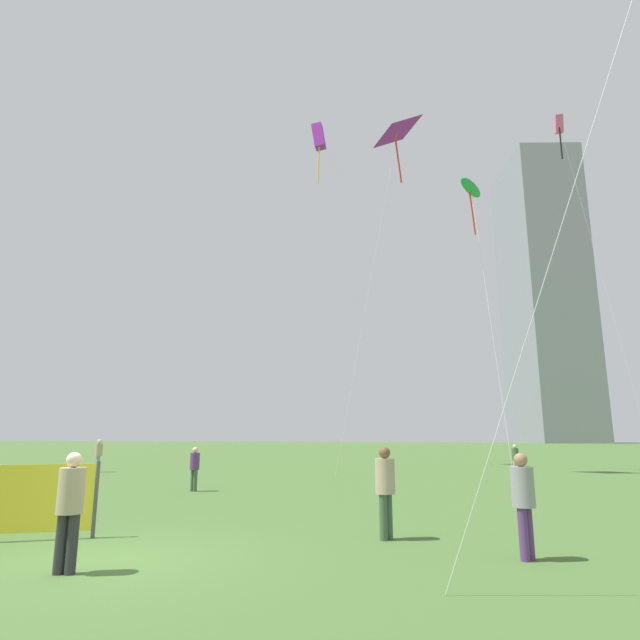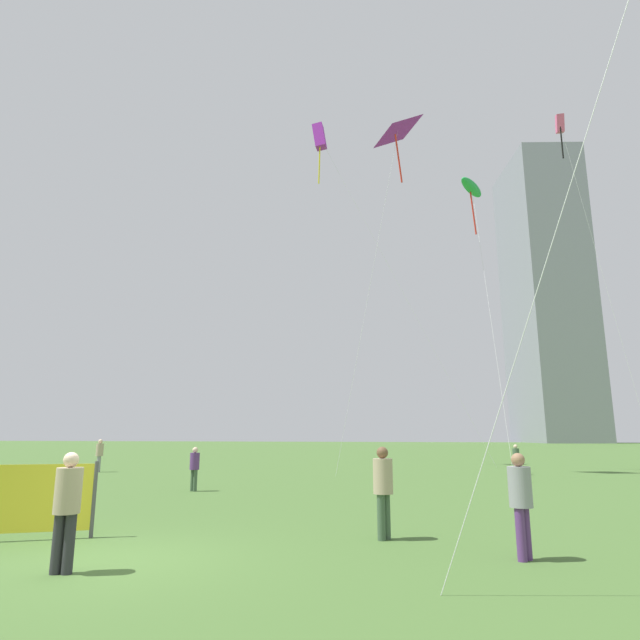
{
  "view_description": "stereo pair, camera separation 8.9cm",
  "coord_description": "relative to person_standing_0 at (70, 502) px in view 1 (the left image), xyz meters",
  "views": [
    {
      "loc": [
        5.41,
        -8.66,
        2.09
      ],
      "look_at": [
        0.86,
        13.68,
        6.93
      ],
      "focal_mm": 30.23,
      "sensor_mm": 36.0,
      "label": 1
    },
    {
      "loc": [
        5.5,
        -8.64,
        2.09
      ],
      "look_at": [
        0.86,
        13.68,
        6.93
      ],
      "focal_mm": 30.23,
      "sensor_mm": 36.0,
      "label": 2
    }
  ],
  "objects": [
    {
      "name": "kite_flying_4",
      "position": [
        15.02,
        28.01,
        21.6
      ],
      "size": [
        3.62,
        0.78,
        23.52
      ],
      "color": "silver",
      "rests_on": "ground"
    },
    {
      "name": "ground",
      "position": [
        0.18,
        0.8,
        -1.05
      ],
      "size": [
        280.0,
        280.0,
        0.0
      ],
      "primitive_type": "plane",
      "color": "#476B30"
    },
    {
      "name": "person_standing_5",
      "position": [
        -3.22,
        11.72,
        -0.12
      ],
      "size": [
        0.36,
        0.36,
        1.61
      ],
      "rotation": [
        0.0,
        0.0,
        2.67
      ],
      "color": "#3F593F",
      "rests_on": "ground"
    },
    {
      "name": "distant_highrise_0",
      "position": [
        35.83,
        137.95,
        36.23
      ],
      "size": [
        19.97,
        27.66,
        74.56
      ],
      "primitive_type": "cube",
      "rotation": [
        0.0,
        0.0,
        0.19
      ],
      "color": "gray",
      "rests_on": "ground"
    },
    {
      "name": "kite_flying_2",
      "position": [
        4.26,
        21.85,
        18.67
      ],
      "size": [
        4.92,
        2.71,
        20.51
      ],
      "color": "silver",
      "rests_on": "ground"
    },
    {
      "name": "person_standing_6",
      "position": [
        7.09,
        2.38,
        -0.02
      ],
      "size": [
        0.39,
        0.39,
        1.77
      ],
      "rotation": [
        0.0,
        0.0,
        4.08
      ],
      "color": "#593372",
      "rests_on": "ground"
    },
    {
      "name": "kite_flying_1",
      "position": [
        8.74,
        25.88,
        16.68
      ],
      "size": [
        2.07,
        11.06,
        18.46
      ],
      "color": "silver",
      "rests_on": "ground"
    },
    {
      "name": "person_standing_4",
      "position": [
        9.86,
        22.88,
        -0.15
      ],
      "size": [
        0.34,
        0.34,
        1.55
      ],
      "rotation": [
        0.0,
        0.0,
        3.38
      ],
      "color": "tan",
      "rests_on": "ground"
    },
    {
      "name": "person_standing_3",
      "position": [
        4.6,
        3.73,
        0.01
      ],
      "size": [
        0.41,
        0.41,
        1.83
      ],
      "rotation": [
        0.0,
        0.0,
        1.07
      ],
      "color": "#3F593F",
      "rests_on": "ground"
    },
    {
      "name": "event_banner",
      "position": [
        -2.38,
        2.23,
        -0.24
      ],
      "size": [
        2.14,
        1.08,
        1.53
      ],
      "color": "#4C4C4C",
      "rests_on": "ground"
    },
    {
      "name": "person_standing_2",
      "position": [
        -12.9,
        20.28,
        -0.01
      ],
      "size": [
        0.4,
        0.4,
        1.8
      ],
      "rotation": [
        0.0,
        0.0,
        5.06
      ],
      "color": "gray",
      "rests_on": "ground"
    },
    {
      "name": "kite_flying_3",
      "position": [
        -1.92,
        28.61,
        23.16
      ],
      "size": [
        11.97,
        0.93,
        25.33
      ],
      "color": "silver",
      "rests_on": "ground"
    },
    {
      "name": "person_standing_0",
      "position": [
        0.0,
        0.0,
        0.0
      ],
      "size": [
        0.4,
        0.4,
        1.81
      ],
      "rotation": [
        0.0,
        0.0,
        3.31
      ],
      "color": "#2D2D33",
      "rests_on": "ground"
    }
  ]
}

